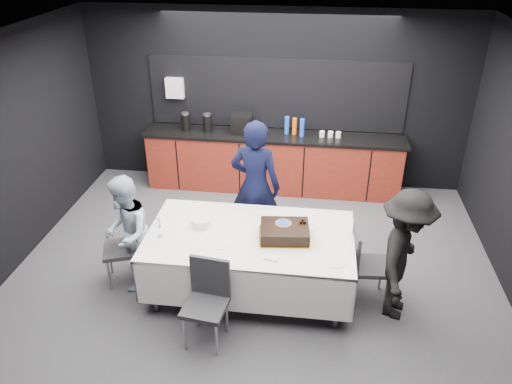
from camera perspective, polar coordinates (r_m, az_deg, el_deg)
ground at (r=6.40m, az=-0.12°, el=-8.71°), size 6.00×6.00×0.00m
room_shell at (r=5.47m, az=-0.14°, el=6.94°), size 6.04×5.04×2.82m
kitchenette at (r=8.02m, az=1.87°, el=4.02°), size 4.10×0.64×2.05m
party_table at (r=5.70m, az=-0.66°, el=-6.01°), size 2.32×1.32×0.78m
cake_assembly at (r=5.55m, az=3.30°, el=-4.54°), size 0.62×0.53×0.18m
plate_stack at (r=5.78m, az=-6.31°, el=-3.44°), size 0.22×0.22×0.10m
loose_plate_near at (r=5.47m, az=-3.98°, el=-5.94°), size 0.22×0.22×0.01m
loose_plate_right_a at (r=5.77m, az=6.18°, el=-3.99°), size 0.21×0.21×0.01m
loose_plate_right_b at (r=5.25m, az=9.11°, el=-7.93°), size 0.21×0.21×0.01m
loose_plate_far at (r=6.04m, az=-0.25°, el=-2.20°), size 0.18×0.18×0.01m
fork_pile at (r=5.24m, az=1.80°, el=-7.53°), size 0.17×0.13×0.02m
champagne_flute at (r=5.61m, az=-11.10°, el=-3.64°), size 0.06×0.06×0.22m
chair_left at (r=6.11m, az=-14.46°, el=-5.60°), size 0.54×0.54×0.92m
chair_right at (r=5.77m, az=12.28°, el=-7.58°), size 0.45×0.45×0.92m
chair_near at (r=5.19m, az=-5.59°, el=-11.71°), size 0.47×0.47×0.92m
person_center at (r=6.36m, az=-0.06°, el=0.65°), size 0.72×0.54×1.79m
person_left at (r=5.95m, az=-14.57°, el=-4.61°), size 0.69×0.80×1.42m
person_right at (r=5.54m, az=16.54°, el=-7.01°), size 0.82×1.10×1.53m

